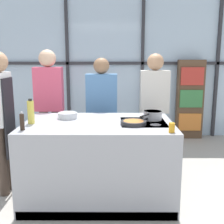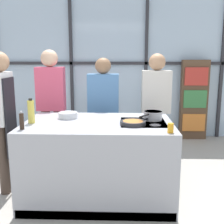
{
  "view_description": "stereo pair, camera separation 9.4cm",
  "coord_description": "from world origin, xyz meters",
  "px_view_note": "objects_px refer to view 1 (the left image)",
  "views": [
    {
      "loc": [
        0.17,
        -3.19,
        1.69
      ],
      "look_at": [
        0.16,
        0.1,
        1.03
      ],
      "focal_mm": 45.0,
      "sensor_mm": 36.0,
      "label": 1
    },
    {
      "loc": [
        0.27,
        -3.19,
        1.69
      ],
      "look_at": [
        0.16,
        0.1,
        1.03
      ],
      "focal_mm": 45.0,
      "sensor_mm": 36.0,
      "label": 2
    }
  ],
  "objects_px": {
    "juice_glass_near": "(172,128)",
    "spectator_far_left": "(49,101)",
    "white_plate": "(68,114)",
    "mixing_bowl": "(68,115)",
    "oil_bottle": "(31,112)",
    "spectator_center_left": "(102,107)",
    "spectator_center_right": "(154,104)",
    "pepper_grinder": "(22,122)",
    "chef": "(2,112)",
    "saucepan": "(153,115)",
    "frying_pan": "(134,122)"
  },
  "relations": [
    {
      "from": "chef",
      "to": "white_plate",
      "type": "distance_m",
      "value": 0.81
    },
    {
      "from": "saucepan",
      "to": "oil_bottle",
      "type": "distance_m",
      "value": 1.43
    },
    {
      "from": "oil_bottle",
      "to": "spectator_center_left",
      "type": "bearing_deg",
      "value": 52.11
    },
    {
      "from": "white_plate",
      "to": "mixing_bowl",
      "type": "bearing_deg",
      "value": -83.31
    },
    {
      "from": "chef",
      "to": "spectator_center_left",
      "type": "distance_m",
      "value": 1.42
    },
    {
      "from": "white_plate",
      "to": "oil_bottle",
      "type": "relative_size",
      "value": 0.88
    },
    {
      "from": "spectator_far_left",
      "to": "saucepan",
      "type": "xyz_separation_m",
      "value": [
        1.43,
        -0.79,
        -0.04
      ]
    },
    {
      "from": "juice_glass_near",
      "to": "saucepan",
      "type": "bearing_deg",
      "value": 101.71
    },
    {
      "from": "spectator_center_left",
      "to": "pepper_grinder",
      "type": "height_order",
      "value": "spectator_center_left"
    },
    {
      "from": "juice_glass_near",
      "to": "spectator_far_left",
      "type": "bearing_deg",
      "value": 138.78
    },
    {
      "from": "saucepan",
      "to": "white_plate",
      "type": "xyz_separation_m",
      "value": [
        -1.07,
        0.29,
        -0.05
      ]
    },
    {
      "from": "white_plate",
      "to": "spectator_far_left",
      "type": "bearing_deg",
      "value": 125.73
    },
    {
      "from": "white_plate",
      "to": "mixing_bowl",
      "type": "height_order",
      "value": "mixing_bowl"
    },
    {
      "from": "saucepan",
      "to": "frying_pan",
      "type": "bearing_deg",
      "value": -135.07
    },
    {
      "from": "spectator_far_left",
      "to": "pepper_grinder",
      "type": "height_order",
      "value": "spectator_far_left"
    },
    {
      "from": "oil_bottle",
      "to": "frying_pan",
      "type": "bearing_deg",
      "value": -2.34
    },
    {
      "from": "pepper_grinder",
      "to": "white_plate",
      "type": "bearing_deg",
      "value": 65.16
    },
    {
      "from": "chef",
      "to": "frying_pan",
      "type": "height_order",
      "value": "chef"
    },
    {
      "from": "frying_pan",
      "to": "mixing_bowl",
      "type": "xyz_separation_m",
      "value": [
        -0.8,
        0.31,
        0.02
      ]
    },
    {
      "from": "spectator_center_left",
      "to": "saucepan",
      "type": "relative_size",
      "value": 4.52
    },
    {
      "from": "spectator_center_right",
      "to": "pepper_grinder",
      "type": "distance_m",
      "value": 2.01
    },
    {
      "from": "juice_glass_near",
      "to": "pepper_grinder",
      "type": "bearing_deg",
      "value": 177.01
    },
    {
      "from": "frying_pan",
      "to": "white_plate",
      "type": "relative_size",
      "value": 1.69
    },
    {
      "from": "spectator_center_right",
      "to": "oil_bottle",
      "type": "bearing_deg",
      "value": 32.49
    },
    {
      "from": "pepper_grinder",
      "to": "juice_glass_near",
      "type": "relative_size",
      "value": 2.01
    },
    {
      "from": "spectator_far_left",
      "to": "spectator_center_left",
      "type": "distance_m",
      "value": 0.78
    },
    {
      "from": "spectator_center_right",
      "to": "frying_pan",
      "type": "height_order",
      "value": "spectator_center_right"
    },
    {
      "from": "spectator_far_left",
      "to": "frying_pan",
      "type": "relative_size",
      "value": 4.19
    },
    {
      "from": "juice_glass_near",
      "to": "white_plate",
      "type": "bearing_deg",
      "value": 144.27
    },
    {
      "from": "saucepan",
      "to": "pepper_grinder",
      "type": "height_order",
      "value": "pepper_grinder"
    },
    {
      "from": "spectator_center_right",
      "to": "pepper_grinder",
      "type": "xyz_separation_m",
      "value": [
        -1.55,
        -1.27,
        0.03
      ]
    },
    {
      "from": "spectator_center_left",
      "to": "frying_pan",
      "type": "bearing_deg",
      "value": 111.45
    },
    {
      "from": "saucepan",
      "to": "white_plate",
      "type": "height_order",
      "value": "saucepan"
    },
    {
      "from": "oil_bottle",
      "to": "white_plate",
      "type": "bearing_deg",
      "value": 54.25
    },
    {
      "from": "saucepan",
      "to": "pepper_grinder",
      "type": "relative_size",
      "value": 1.86
    },
    {
      "from": "spectator_center_right",
      "to": "frying_pan",
      "type": "bearing_deg",
      "value": 70.07
    },
    {
      "from": "chef",
      "to": "oil_bottle",
      "type": "relative_size",
      "value": 6.08
    },
    {
      "from": "frying_pan",
      "to": "juice_glass_near",
      "type": "relative_size",
      "value": 4.3
    },
    {
      "from": "chef",
      "to": "oil_bottle",
      "type": "bearing_deg",
      "value": 66.14
    },
    {
      "from": "saucepan",
      "to": "mixing_bowl",
      "type": "xyz_separation_m",
      "value": [
        -1.04,
        0.07,
        -0.02
      ]
    },
    {
      "from": "oil_bottle",
      "to": "pepper_grinder",
      "type": "distance_m",
      "value": 0.29
    },
    {
      "from": "chef",
      "to": "juice_glass_near",
      "type": "relative_size",
      "value": 17.68
    },
    {
      "from": "frying_pan",
      "to": "saucepan",
      "type": "xyz_separation_m",
      "value": [
        0.24,
        0.24,
        0.03
      ]
    },
    {
      "from": "frying_pan",
      "to": "pepper_grinder",
      "type": "relative_size",
      "value": 2.15
    },
    {
      "from": "spectator_center_right",
      "to": "pepper_grinder",
      "type": "relative_size",
      "value": 8.72
    },
    {
      "from": "spectator_center_left",
      "to": "frying_pan",
      "type": "relative_size",
      "value": 3.92
    },
    {
      "from": "spectator_center_left",
      "to": "oil_bottle",
      "type": "height_order",
      "value": "spectator_center_left"
    },
    {
      "from": "white_plate",
      "to": "juice_glass_near",
      "type": "distance_m",
      "value": 1.46
    },
    {
      "from": "white_plate",
      "to": "mixing_bowl",
      "type": "relative_size",
      "value": 1.06
    },
    {
      "from": "chef",
      "to": "pepper_grinder",
      "type": "height_order",
      "value": "chef"
    }
  ]
}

